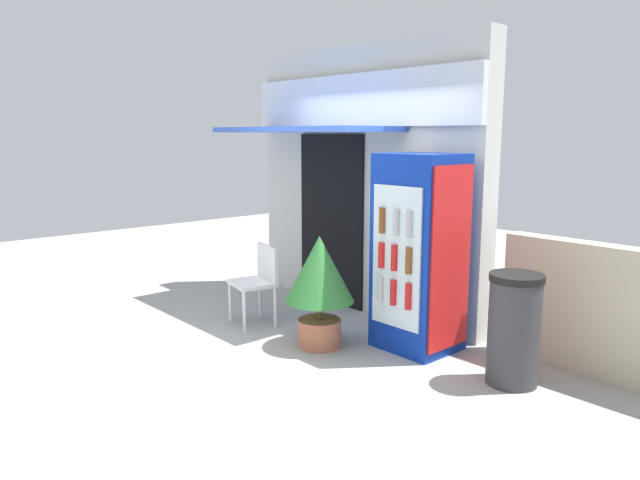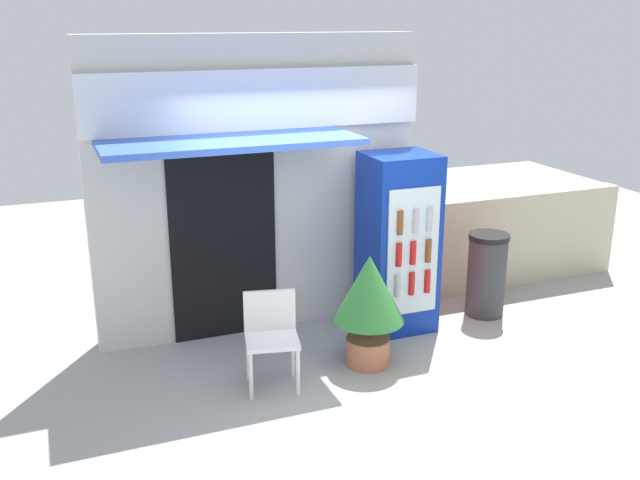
% 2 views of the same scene
% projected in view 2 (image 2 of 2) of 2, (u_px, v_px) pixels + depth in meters
% --- Properties ---
extents(ground, '(16.00, 16.00, 0.00)m').
position_uv_depth(ground, '(352.00, 382.00, 6.48)').
color(ground, '#A3A39E').
extents(storefront_building, '(3.38, 1.17, 3.02)m').
position_uv_depth(storefront_building, '(255.00, 182.00, 7.21)').
color(storefront_building, silver).
rests_on(storefront_building, ground).
extents(drink_cooler, '(0.72, 0.69, 1.87)m').
position_uv_depth(drink_cooler, '(399.00, 243.00, 7.38)').
color(drink_cooler, '#0C2D9E').
rests_on(drink_cooler, ground).
extents(plastic_chair, '(0.54, 0.50, 0.86)m').
position_uv_depth(plastic_chair, '(271.00, 331.00, 6.31)').
color(plastic_chair, white).
rests_on(plastic_chair, ground).
extents(potted_plant_near_shop, '(0.67, 0.67, 1.09)m').
position_uv_depth(potted_plant_near_shop, '(369.00, 297.00, 6.62)').
color(potted_plant_near_shop, '#BC6B4C').
rests_on(potted_plant_near_shop, ground).
extents(trash_bin, '(0.44, 0.44, 0.93)m').
position_uv_depth(trash_bin, '(486.00, 274.00, 7.83)').
color(trash_bin, '#38383D').
rests_on(trash_bin, ground).
extents(stone_boundary_wall, '(2.78, 0.21, 1.14)m').
position_uv_depth(stone_boundary_wall, '(518.00, 239.00, 8.73)').
color(stone_boundary_wall, beige).
rests_on(stone_boundary_wall, ground).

